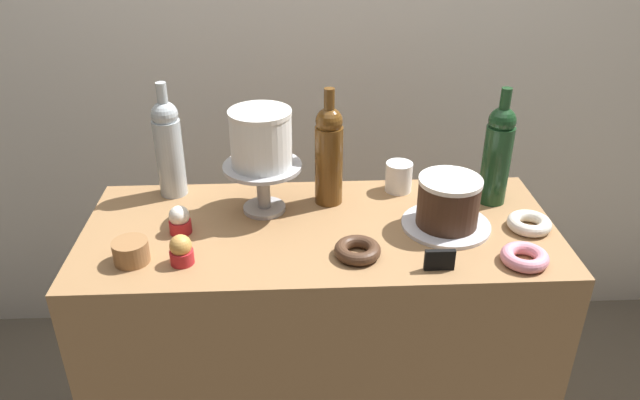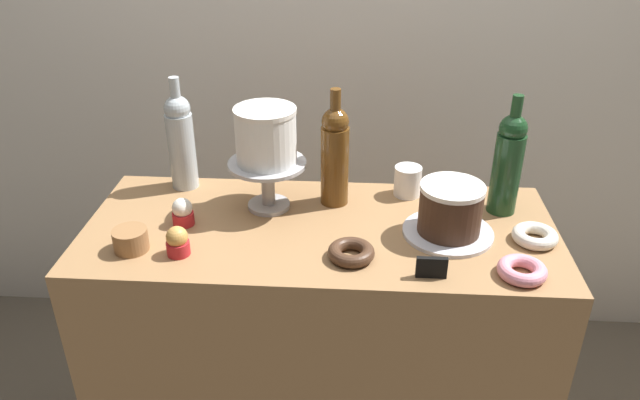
% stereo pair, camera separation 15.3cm
% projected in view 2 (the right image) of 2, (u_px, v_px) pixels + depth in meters
% --- Properties ---
extents(back_wall, '(6.00, 0.05, 2.60)m').
position_uv_depth(back_wall, '(336.00, 10.00, 2.12)').
color(back_wall, silver).
rests_on(back_wall, ground_plane).
extents(display_counter, '(1.22, 0.52, 0.92)m').
position_uv_depth(display_counter, '(320.00, 361.00, 1.79)').
color(display_counter, '#997047').
rests_on(display_counter, ground_plane).
extents(cake_stand_pedestal, '(0.21, 0.21, 0.14)m').
position_uv_depth(cake_stand_pedestal, '(268.00, 177.00, 1.62)').
color(cake_stand_pedestal, '#B2B2B7').
rests_on(cake_stand_pedestal, display_counter).
extents(white_layer_cake, '(0.16, 0.16, 0.15)m').
position_uv_depth(white_layer_cake, '(266.00, 136.00, 1.57)').
color(white_layer_cake, white).
rests_on(white_layer_cake, cake_stand_pedestal).
extents(silver_serving_platter, '(0.23, 0.23, 0.01)m').
position_uv_depth(silver_serving_platter, '(448.00, 232.00, 1.54)').
color(silver_serving_platter, silver).
rests_on(silver_serving_platter, display_counter).
extents(chocolate_round_cake, '(0.16, 0.16, 0.13)m').
position_uv_depth(chocolate_round_cake, '(450.00, 208.00, 1.51)').
color(chocolate_round_cake, '#3D2619').
rests_on(chocolate_round_cake, silver_serving_platter).
extents(wine_bottle_clear, '(0.08, 0.08, 0.33)m').
position_uv_depth(wine_bottle_clear, '(181.00, 140.00, 1.71)').
color(wine_bottle_clear, '#B2BCC1').
rests_on(wine_bottle_clear, display_counter).
extents(wine_bottle_amber, '(0.08, 0.08, 0.33)m').
position_uv_depth(wine_bottle_amber, '(335.00, 154.00, 1.62)').
color(wine_bottle_amber, '#5B3814').
rests_on(wine_bottle_amber, display_counter).
extents(wine_bottle_green, '(0.08, 0.08, 0.33)m').
position_uv_depth(wine_bottle_green, '(508.00, 162.00, 1.58)').
color(wine_bottle_green, '#193D1E').
rests_on(wine_bottle_green, display_counter).
extents(cupcake_vanilla, '(0.06, 0.06, 0.07)m').
position_uv_depth(cupcake_vanilla, '(183.00, 212.00, 1.57)').
color(cupcake_vanilla, red).
rests_on(cupcake_vanilla, display_counter).
extents(cupcake_caramel, '(0.06, 0.06, 0.07)m').
position_uv_depth(cupcake_caramel, '(178.00, 242.00, 1.45)').
color(cupcake_caramel, red).
rests_on(cupcake_caramel, display_counter).
extents(donut_pink, '(0.11, 0.11, 0.03)m').
position_uv_depth(donut_pink, '(522.00, 270.00, 1.38)').
color(donut_pink, pink).
rests_on(donut_pink, display_counter).
extents(donut_sugar, '(0.11, 0.11, 0.03)m').
position_uv_depth(donut_sugar, '(535.00, 236.00, 1.51)').
color(donut_sugar, silver).
rests_on(donut_sugar, display_counter).
extents(donut_chocolate, '(0.11, 0.11, 0.03)m').
position_uv_depth(donut_chocolate, '(351.00, 252.00, 1.44)').
color(donut_chocolate, '#472D1E').
rests_on(donut_chocolate, display_counter).
extents(cookie_stack, '(0.08, 0.08, 0.05)m').
position_uv_depth(cookie_stack, '(131.00, 240.00, 1.47)').
color(cookie_stack, olive).
rests_on(cookie_stack, display_counter).
extents(price_sign_chalkboard, '(0.07, 0.01, 0.05)m').
position_uv_depth(price_sign_chalkboard, '(432.00, 267.00, 1.37)').
color(price_sign_chalkboard, black).
rests_on(price_sign_chalkboard, display_counter).
extents(coffee_cup_ceramic, '(0.08, 0.08, 0.09)m').
position_uv_depth(coffee_cup_ceramic, '(408.00, 181.00, 1.71)').
color(coffee_cup_ceramic, white).
rests_on(coffee_cup_ceramic, display_counter).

